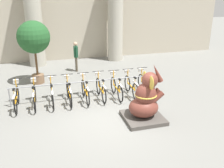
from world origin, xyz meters
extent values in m
plane|color=slate|center=(0.00, 0.00, 0.00)|extent=(60.00, 60.00, 0.00)
cube|color=#B2A893|center=(0.00, 8.60, 3.00)|extent=(20.00, 0.20, 6.00)
cylinder|color=#ADA899|center=(-2.38, 7.60, 2.50)|extent=(0.93, 0.93, 5.00)
cylinder|color=#ADA899|center=(2.38, 7.60, 2.50)|extent=(0.93, 0.93, 5.00)
cylinder|color=gray|center=(-3.40, 1.95, 0.38)|extent=(0.05, 0.05, 0.75)
cylinder|color=gray|center=(2.29, 1.95, 0.38)|extent=(0.05, 0.05, 0.75)
cylinder|color=gray|center=(-0.56, 1.95, 0.75)|extent=(5.79, 0.04, 0.04)
torus|color=black|center=(-3.15, 2.27, 0.35)|extent=(0.05, 0.71, 0.71)
torus|color=black|center=(-3.15, 1.27, 0.35)|extent=(0.05, 0.71, 0.71)
cube|color=orange|center=(-3.15, 1.77, 0.40)|extent=(0.04, 0.90, 0.04)
cube|color=silver|center=(-3.15, 1.27, 0.72)|extent=(0.06, 0.59, 0.03)
cylinder|color=orange|center=(-3.15, 1.37, 0.62)|extent=(0.03, 0.03, 0.54)
cube|color=black|center=(-3.15, 1.37, 0.91)|extent=(0.08, 0.18, 0.04)
cylinder|color=orange|center=(-3.15, 2.23, 0.69)|extent=(0.03, 0.03, 0.67)
cylinder|color=black|center=(-3.15, 2.23, 1.02)|extent=(0.48, 0.03, 0.03)
cube|color=silver|center=(-3.15, 2.33, 0.88)|extent=(0.20, 0.16, 0.14)
torus|color=black|center=(-2.50, 2.28, 0.35)|extent=(0.05, 0.71, 0.71)
torus|color=black|center=(-2.50, 1.27, 0.35)|extent=(0.05, 0.71, 0.71)
cube|color=orange|center=(-2.50, 1.78, 0.40)|extent=(0.04, 0.90, 0.04)
cube|color=silver|center=(-2.50, 1.27, 0.72)|extent=(0.06, 0.59, 0.03)
cylinder|color=orange|center=(-2.50, 1.37, 0.62)|extent=(0.03, 0.03, 0.54)
cube|color=black|center=(-2.50, 1.37, 0.91)|extent=(0.08, 0.18, 0.04)
cylinder|color=orange|center=(-2.50, 2.24, 0.69)|extent=(0.03, 0.03, 0.67)
cylinder|color=black|center=(-2.50, 2.24, 1.02)|extent=(0.48, 0.03, 0.03)
cube|color=silver|center=(-2.50, 2.34, 0.88)|extent=(0.20, 0.16, 0.14)
torus|color=black|center=(-1.86, 2.29, 0.35)|extent=(0.05, 0.71, 0.71)
torus|color=black|center=(-1.86, 1.29, 0.35)|extent=(0.05, 0.71, 0.71)
cube|color=orange|center=(-1.86, 1.79, 0.40)|extent=(0.04, 0.90, 0.04)
cube|color=silver|center=(-1.86, 1.29, 0.72)|extent=(0.06, 0.59, 0.03)
cylinder|color=orange|center=(-1.86, 1.39, 0.62)|extent=(0.03, 0.03, 0.54)
cube|color=black|center=(-1.86, 1.39, 0.91)|extent=(0.08, 0.18, 0.04)
cylinder|color=orange|center=(-1.86, 2.25, 0.69)|extent=(0.03, 0.03, 0.67)
cylinder|color=black|center=(-1.86, 2.25, 1.02)|extent=(0.48, 0.03, 0.03)
cube|color=silver|center=(-1.86, 2.35, 0.88)|extent=(0.20, 0.16, 0.14)
torus|color=black|center=(-1.21, 2.28, 0.35)|extent=(0.05, 0.71, 0.71)
torus|color=black|center=(-1.21, 1.28, 0.35)|extent=(0.05, 0.71, 0.71)
cube|color=orange|center=(-1.21, 1.78, 0.40)|extent=(0.04, 0.90, 0.04)
cube|color=silver|center=(-1.21, 1.28, 0.72)|extent=(0.06, 0.59, 0.03)
cylinder|color=orange|center=(-1.21, 1.38, 0.62)|extent=(0.03, 0.03, 0.54)
cube|color=black|center=(-1.21, 1.38, 0.91)|extent=(0.08, 0.18, 0.04)
cylinder|color=orange|center=(-1.21, 2.24, 0.69)|extent=(0.03, 0.03, 0.67)
cylinder|color=black|center=(-1.21, 2.24, 1.02)|extent=(0.48, 0.03, 0.03)
cube|color=silver|center=(-1.21, 2.34, 0.88)|extent=(0.20, 0.16, 0.14)
torus|color=black|center=(-0.56, 2.30, 0.35)|extent=(0.05, 0.71, 0.71)
torus|color=black|center=(-0.56, 1.30, 0.35)|extent=(0.05, 0.71, 0.71)
cube|color=orange|center=(-0.56, 1.80, 0.40)|extent=(0.04, 0.90, 0.04)
cube|color=silver|center=(-0.56, 1.30, 0.72)|extent=(0.06, 0.59, 0.03)
cylinder|color=orange|center=(-0.56, 1.40, 0.62)|extent=(0.03, 0.03, 0.54)
cube|color=black|center=(-0.56, 1.40, 0.91)|extent=(0.08, 0.18, 0.04)
cylinder|color=orange|center=(-0.56, 2.26, 0.69)|extent=(0.03, 0.03, 0.67)
cylinder|color=black|center=(-0.56, 2.26, 1.02)|extent=(0.48, 0.03, 0.03)
cube|color=silver|center=(-0.56, 2.36, 0.88)|extent=(0.20, 0.16, 0.14)
torus|color=black|center=(0.09, 2.34, 0.35)|extent=(0.05, 0.71, 0.71)
torus|color=black|center=(0.09, 1.33, 0.35)|extent=(0.05, 0.71, 0.71)
cube|color=orange|center=(0.09, 1.83, 0.40)|extent=(0.04, 0.90, 0.04)
cube|color=silver|center=(0.09, 1.33, 0.72)|extent=(0.06, 0.59, 0.03)
cylinder|color=orange|center=(0.09, 1.43, 0.62)|extent=(0.03, 0.03, 0.54)
cube|color=black|center=(0.09, 1.43, 0.91)|extent=(0.08, 0.18, 0.04)
cylinder|color=orange|center=(0.09, 2.30, 0.69)|extent=(0.03, 0.03, 0.67)
cylinder|color=black|center=(0.09, 2.30, 1.02)|extent=(0.48, 0.03, 0.03)
cube|color=silver|center=(0.09, 2.40, 0.88)|extent=(0.20, 0.16, 0.14)
torus|color=black|center=(0.74, 2.28, 0.35)|extent=(0.05, 0.71, 0.71)
torus|color=black|center=(0.74, 1.28, 0.35)|extent=(0.05, 0.71, 0.71)
cube|color=orange|center=(0.74, 1.78, 0.40)|extent=(0.04, 0.90, 0.04)
cube|color=silver|center=(0.74, 1.28, 0.72)|extent=(0.06, 0.59, 0.03)
cylinder|color=orange|center=(0.74, 1.38, 0.62)|extent=(0.03, 0.03, 0.54)
cube|color=black|center=(0.74, 1.38, 0.91)|extent=(0.08, 0.18, 0.04)
cylinder|color=orange|center=(0.74, 2.24, 0.69)|extent=(0.03, 0.03, 0.67)
cylinder|color=black|center=(0.74, 2.24, 1.02)|extent=(0.48, 0.03, 0.03)
cube|color=silver|center=(0.74, 2.34, 0.88)|extent=(0.20, 0.16, 0.14)
torus|color=black|center=(1.39, 2.30, 0.35)|extent=(0.05, 0.71, 0.71)
torus|color=black|center=(1.39, 1.30, 0.35)|extent=(0.05, 0.71, 0.71)
cube|color=orange|center=(1.39, 1.80, 0.40)|extent=(0.04, 0.90, 0.04)
cube|color=silver|center=(1.39, 1.30, 0.72)|extent=(0.06, 0.59, 0.03)
cylinder|color=orange|center=(1.39, 1.40, 0.62)|extent=(0.03, 0.03, 0.54)
cube|color=black|center=(1.39, 1.40, 0.91)|extent=(0.08, 0.18, 0.04)
cylinder|color=orange|center=(1.39, 2.26, 0.69)|extent=(0.03, 0.03, 0.67)
cylinder|color=black|center=(1.39, 2.26, 1.02)|extent=(0.48, 0.03, 0.03)
cube|color=silver|center=(1.39, 2.36, 0.88)|extent=(0.20, 0.16, 0.14)
torus|color=black|center=(2.04, 2.32, 0.35)|extent=(0.05, 0.71, 0.71)
torus|color=black|center=(2.04, 1.32, 0.35)|extent=(0.05, 0.71, 0.71)
cube|color=orange|center=(2.04, 1.82, 0.40)|extent=(0.04, 0.90, 0.04)
cube|color=silver|center=(2.04, 1.32, 0.72)|extent=(0.06, 0.59, 0.03)
cylinder|color=orange|center=(2.04, 1.42, 0.62)|extent=(0.03, 0.03, 0.54)
cube|color=black|center=(2.04, 1.42, 0.91)|extent=(0.08, 0.18, 0.04)
cylinder|color=orange|center=(2.04, 2.28, 0.69)|extent=(0.03, 0.03, 0.67)
cylinder|color=black|center=(2.04, 2.28, 1.02)|extent=(0.48, 0.03, 0.03)
cube|color=silver|center=(2.04, 2.38, 0.88)|extent=(0.20, 0.16, 0.14)
cube|color=#4C4742|center=(1.06, -0.31, 0.07)|extent=(1.31, 1.31, 0.13)
ellipsoid|color=brown|center=(1.06, -0.31, 0.46)|extent=(1.01, 0.90, 0.66)
ellipsoid|color=brown|center=(1.12, -0.31, 0.91)|extent=(0.72, 0.66, 0.84)
sphere|color=brown|center=(1.24, -0.31, 1.42)|extent=(0.54, 0.54, 0.54)
ellipsoid|color=gold|center=(1.17, -0.05, 1.42)|extent=(0.08, 0.38, 0.45)
ellipsoid|color=gold|center=(1.17, -0.58, 1.42)|extent=(0.08, 0.38, 0.45)
cone|color=brown|center=(1.48, -0.31, 1.65)|extent=(0.46, 0.19, 0.67)
cylinder|color=brown|center=(1.45, -0.16, 0.82)|extent=(0.53, 0.18, 0.47)
cylinder|color=brown|center=(1.45, -0.46, 0.82)|extent=(0.53, 0.18, 0.47)
torus|color=gold|center=(1.12, -0.31, 0.91)|extent=(0.74, 0.74, 0.05)
cylinder|color=brown|center=(-0.35, 5.91, 0.40)|extent=(0.11, 0.11, 0.79)
cylinder|color=brown|center=(-0.35, 5.74, 0.40)|extent=(0.11, 0.11, 0.79)
cube|color=#19472D|center=(-0.35, 5.82, 1.09)|extent=(0.20, 0.32, 0.59)
sphere|color=tan|center=(-0.35, 5.82, 1.52)|extent=(0.21, 0.21, 0.21)
cylinder|color=#19472D|center=(-0.35, 6.02, 1.12)|extent=(0.07, 0.07, 0.54)
cylinder|color=#19472D|center=(-0.35, 5.62, 1.12)|extent=(0.07, 0.07, 0.54)
cylinder|color=brown|center=(-2.39, 4.45, 0.21)|extent=(0.58, 0.58, 0.41)
cylinder|color=brown|center=(-2.39, 4.45, 1.01)|extent=(0.10, 0.10, 1.19)
sphere|color=#235628|center=(-2.39, 4.45, 2.19)|extent=(1.48, 1.48, 1.48)
camera|label=1|loc=(-2.02, -7.36, 4.14)|focal=40.00mm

